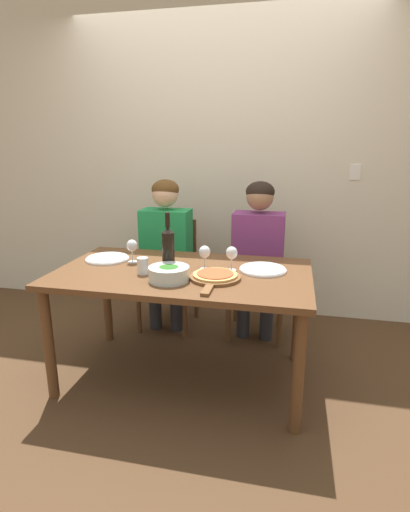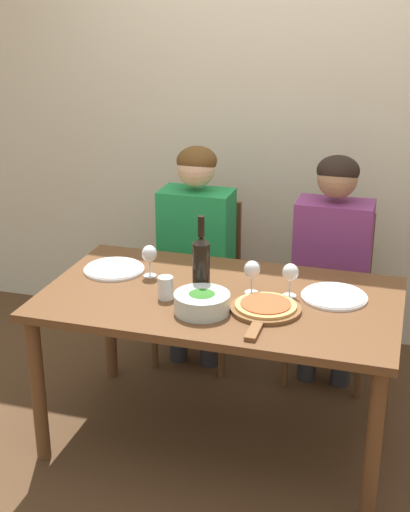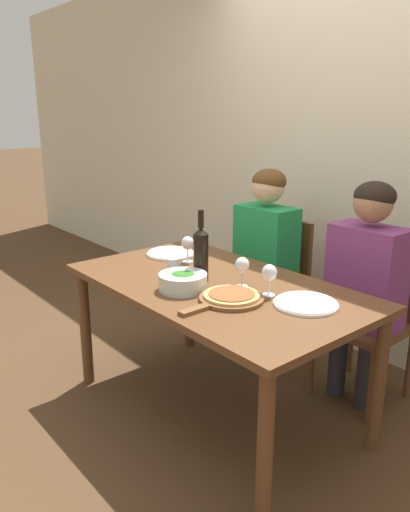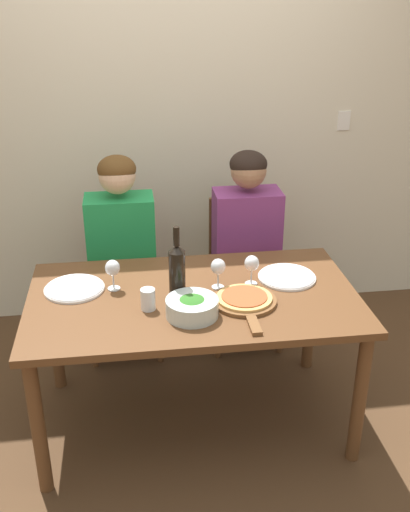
{
  "view_description": "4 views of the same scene",
  "coord_description": "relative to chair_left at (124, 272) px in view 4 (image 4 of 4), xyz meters",
  "views": [
    {
      "loc": [
        0.63,
        -2.22,
        1.47
      ],
      "look_at": [
        0.12,
        0.11,
        0.8
      ],
      "focal_mm": 28.0,
      "sensor_mm": 36.0,
      "label": 1
    },
    {
      "loc": [
        0.75,
        -2.72,
        1.98
      ],
      "look_at": [
        -0.07,
        -0.01,
        0.9
      ],
      "focal_mm": 50.0,
      "sensor_mm": 36.0,
      "label": 2
    },
    {
      "loc": [
        1.76,
        -1.54,
        1.54
      ],
      "look_at": [
        -0.12,
        0.03,
        0.83
      ],
      "focal_mm": 35.0,
      "sensor_mm": 36.0,
      "label": 3
    },
    {
      "loc": [
        -0.28,
        -2.44,
        2.07
      ],
      "look_at": [
        0.07,
        0.13,
        0.86
      ],
      "focal_mm": 42.0,
      "sensor_mm": 36.0,
      "label": 4
    }
  ],
  "objects": [
    {
      "name": "ground_plane",
      "position": [
        0.33,
        -0.8,
        -0.47
      ],
      "size": [
        40.0,
        40.0,
        0.0
      ],
      "primitive_type": "plane",
      "color": "#4C331E"
    },
    {
      "name": "back_wall",
      "position": [
        0.33,
        0.42,
        0.88
      ],
      "size": [
        10.0,
        0.06,
        2.7
      ],
      "color": "beige",
      "rests_on": "ground"
    },
    {
      "name": "dining_table",
      "position": [
        0.33,
        -0.8,
        0.17
      ],
      "size": [
        1.54,
        0.87,
        0.72
      ],
      "color": "brown",
      "rests_on": "ground"
    },
    {
      "name": "chair_left",
      "position": [
        0.0,
        0.0,
        0.0
      ],
      "size": [
        0.42,
        0.42,
        0.87
      ],
      "color": "brown",
      "rests_on": "ground"
    },
    {
      "name": "chair_right",
      "position": [
        0.72,
        0.0,
        0.0
      ],
      "size": [
        0.42,
        0.42,
        0.87
      ],
      "color": "brown",
      "rests_on": "ground"
    },
    {
      "name": "person_woman",
      "position": [
        0.0,
        -0.11,
        0.25
      ],
      "size": [
        0.47,
        0.51,
        1.21
      ],
      "color": "#28282D",
      "rests_on": "ground"
    },
    {
      "name": "person_man",
      "position": [
        0.72,
        -0.11,
        0.25
      ],
      "size": [
        0.47,
        0.51,
        1.21
      ],
      "color": "#28282D",
      "rests_on": "ground"
    },
    {
      "name": "wine_bottle",
      "position": [
        0.25,
        -0.83,
        0.4
      ],
      "size": [
        0.08,
        0.08,
        0.36
      ],
      "color": "black",
      "rests_on": "dining_table"
    },
    {
      "name": "broccoli_bowl",
      "position": [
        0.3,
        -0.98,
        0.3
      ],
      "size": [
        0.23,
        0.23,
        0.09
      ],
      "color": "silver",
      "rests_on": "dining_table"
    },
    {
      "name": "dinner_plate_left",
      "position": [
        -0.22,
        -0.67,
        0.26
      ],
      "size": [
        0.28,
        0.28,
        0.02
      ],
      "color": "white",
      "rests_on": "dining_table"
    },
    {
      "name": "dinner_plate_right",
      "position": [
        0.8,
        -0.69,
        0.26
      ],
      "size": [
        0.28,
        0.28,
        0.02
      ],
      "color": "white",
      "rests_on": "dining_table"
    },
    {
      "name": "pizza_on_board",
      "position": [
        0.55,
        -0.91,
        0.27
      ],
      "size": [
        0.29,
        0.43,
        0.04
      ],
      "color": "brown",
      "rests_on": "dining_table"
    },
    {
      "name": "wine_glass_left",
      "position": [
        -0.04,
        -0.69,
        0.36
      ],
      "size": [
        0.07,
        0.07,
        0.15
      ],
      "color": "silver",
      "rests_on": "dining_table"
    },
    {
      "name": "wine_glass_right",
      "position": [
        0.62,
        -0.73,
        0.36
      ],
      "size": [
        0.07,
        0.07,
        0.15
      ],
      "color": "silver",
      "rests_on": "dining_table"
    },
    {
      "name": "wine_glass_centre",
      "position": [
        0.45,
        -0.74,
        0.36
      ],
      "size": [
        0.07,
        0.07,
        0.15
      ],
      "color": "silver",
      "rests_on": "dining_table"
    },
    {
      "name": "water_tumbler",
      "position": [
        0.11,
        -0.9,
        0.3
      ],
      "size": [
        0.07,
        0.07,
        0.1
      ],
      "color": "silver",
      "rests_on": "dining_table"
    }
  ]
}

